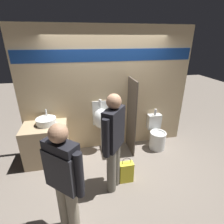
# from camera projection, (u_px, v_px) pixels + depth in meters

# --- Properties ---
(ground_plane) EXTENTS (16.00, 16.00, 0.00)m
(ground_plane) POSITION_uv_depth(u_px,v_px,m) (114.00, 159.00, 3.82)
(ground_plane) COLOR #70665B
(display_wall) EXTENTS (3.71, 0.07, 2.70)m
(display_wall) POSITION_uv_depth(u_px,v_px,m) (108.00, 91.00, 3.82)
(display_wall) COLOR tan
(display_wall) RESTS_ON ground_plane
(sink_counter) EXTENTS (0.87, 0.62, 0.83)m
(sink_counter) POSITION_uv_depth(u_px,v_px,m) (47.00, 144.00, 3.63)
(sink_counter) COLOR tan
(sink_counter) RESTS_ON ground_plane
(sink_basin) EXTENTS (0.39, 0.39, 0.27)m
(sink_basin) POSITION_uv_depth(u_px,v_px,m) (46.00, 121.00, 3.51)
(sink_basin) COLOR silver
(sink_basin) RESTS_ON sink_counter
(cell_phone) EXTENTS (0.07, 0.14, 0.01)m
(cell_phone) POSITION_uv_depth(u_px,v_px,m) (57.00, 127.00, 3.41)
(cell_phone) COLOR #232328
(cell_phone) RESTS_ON sink_counter
(divider_near_counter) EXTENTS (0.03, 0.57, 1.68)m
(divider_near_counter) POSITION_uv_depth(u_px,v_px,m) (131.00, 117.00, 3.83)
(divider_near_counter) COLOR #4C4238
(divider_near_counter) RESTS_ON ground_plane
(urinal_near_counter) EXTENTS (0.37, 0.33, 1.21)m
(urinal_near_counter) POSITION_uv_depth(u_px,v_px,m) (101.00, 118.00, 3.84)
(urinal_near_counter) COLOR silver
(urinal_near_counter) RESTS_ON ground_plane
(toilet) EXTENTS (0.38, 0.55, 0.91)m
(toilet) POSITION_uv_depth(u_px,v_px,m) (157.00, 135.00, 4.15)
(toilet) COLOR silver
(toilet) RESTS_ON ground_plane
(person_in_vest) EXTENTS (0.46, 0.44, 1.63)m
(person_in_vest) POSITION_uv_depth(u_px,v_px,m) (64.00, 176.00, 2.05)
(person_in_vest) COLOR gray
(person_in_vest) RESTS_ON ground_plane
(person_with_lanyard) EXTENTS (0.42, 0.50, 1.72)m
(person_with_lanyard) POSITION_uv_depth(u_px,v_px,m) (114.00, 141.00, 2.75)
(person_with_lanyard) COLOR #666056
(person_with_lanyard) RESTS_ON ground_plane
(shopping_bag) EXTENTS (0.25, 0.14, 0.51)m
(shopping_bag) POSITION_uv_depth(u_px,v_px,m) (126.00, 172.00, 3.17)
(shopping_bag) COLOR yellow
(shopping_bag) RESTS_ON ground_plane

